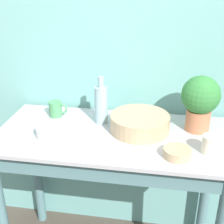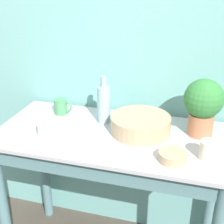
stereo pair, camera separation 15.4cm
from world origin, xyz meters
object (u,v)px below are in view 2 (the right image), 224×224
bottle_tall (104,104)px  bowl_wash_large (140,124)px  potted_plant (203,104)px  bowl_small_tan (173,156)px  mug_cream (209,150)px  bowl_small_enamel_white (53,128)px  mug_green (61,107)px

bottle_tall → bowl_wash_large: bearing=-16.4°
potted_plant → bowl_small_tan: (-0.11, -0.28, -0.15)m
bowl_wash_large → mug_cream: bowl_wash_large is taller
bowl_small_enamel_white → bowl_wash_large: bearing=16.3°
bottle_tall → bowl_small_tan: (0.40, -0.29, -0.09)m
potted_plant → bowl_wash_large: 0.32m
bowl_small_enamel_white → mug_cream: bearing=-3.0°
mug_green → bowl_small_enamel_white: bearing=-76.5°
bowl_wash_large → bottle_tall: (-0.21, 0.06, 0.07)m
mug_cream → mug_green: (-0.82, 0.26, 0.00)m
bowl_wash_large → bottle_tall: 0.23m
bowl_small_tan → bowl_small_enamel_white: 0.62m
mug_green → bowl_small_tan: size_ratio=0.85×
bowl_small_tan → bottle_tall: bearing=144.4°
mug_cream → bowl_small_tan: mug_cream is taller
bottle_tall → potted_plant: bearing=-0.5°
potted_plant → bowl_small_tan: bearing=-110.9°
potted_plant → bowl_small_enamel_white: 0.76m
potted_plant → mug_cream: size_ratio=2.58×
potted_plant → bowl_wash_large: size_ratio=0.95×
bowl_wash_large → mug_cream: size_ratio=2.70×
mug_cream → bowl_small_enamel_white: bearing=177.0°
bottle_tall → bowl_small_tan: size_ratio=2.10×
bowl_small_tan → mug_cream: bearing=21.0°
mug_cream → mug_green: bearing=162.2°
mug_green → potted_plant: bearing=-2.9°
mug_cream → mug_green: size_ratio=1.06×
bowl_wash_large → bowl_small_enamel_white: (-0.43, -0.13, -0.02)m
bottle_tall → mug_green: bearing=172.6°
mug_cream → mug_green: 0.86m
potted_plant → bowl_small_enamel_white: size_ratio=1.85×
bowl_wash_large → bowl_small_tan: bearing=-50.2°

